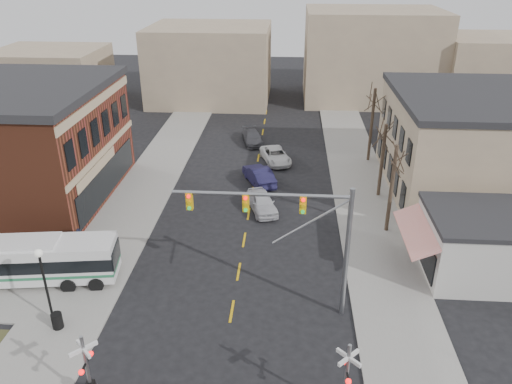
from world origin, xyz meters
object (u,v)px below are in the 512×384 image
at_px(traffic_signal_mast, 299,226).
at_px(pedestrian_far, 81,239).
at_px(street_lamp, 42,271).
at_px(car_d, 252,137).
at_px(rr_crossing_west, 97,372).
at_px(trash_bin, 57,321).
at_px(rr_crossing_east, 336,380).
at_px(transit_bus, 25,261).
at_px(car_a, 262,202).
at_px(car_c, 276,156).
at_px(pedestrian_near, 71,274).
at_px(car_b, 259,175).

xyz_separation_m(traffic_signal_mast, pedestrian_far, (-14.86, 5.43, -4.76)).
relative_size(street_lamp, car_d, 1.01).
height_order(rr_crossing_west, trash_bin, rr_crossing_west).
distance_m(traffic_signal_mast, rr_crossing_east, 8.11).
distance_m(rr_crossing_east, car_d, 35.54).
xyz_separation_m(transit_bus, car_d, (12.18, 26.32, -0.98)).
distance_m(car_a, car_c, 10.43).
bearing_deg(car_c, pedestrian_near, -136.92).
distance_m(rr_crossing_west, car_a, 20.62).
bearing_deg(street_lamp, traffic_signal_mast, 7.54).
bearing_deg(car_c, transit_bus, -143.25).
relative_size(car_d, pedestrian_near, 2.48).
relative_size(rr_crossing_east, pedestrian_far, 3.36).
distance_m(car_d, pedestrian_far, 24.74).
xyz_separation_m(car_c, pedestrian_far, (-12.94, -17.32, 0.28)).
bearing_deg(car_b, pedestrian_far, 23.63).
relative_size(rr_crossing_east, car_a, 1.26).
bearing_deg(pedestrian_near, rr_crossing_west, -134.65).
bearing_deg(street_lamp, rr_crossing_east, -18.54).
xyz_separation_m(street_lamp, car_a, (11.05, 14.16, -2.64)).
height_order(car_b, pedestrian_far, pedestrian_far).
xyz_separation_m(rr_crossing_east, car_b, (-4.95, 24.53, -1.16)).
bearing_deg(car_d, pedestrian_far, -127.88).
bearing_deg(car_b, trash_bin, 41.15).
height_order(trash_bin, car_a, car_a).
bearing_deg(rr_crossing_west, pedestrian_far, 115.05).
distance_m(traffic_signal_mast, car_d, 28.78).
distance_m(transit_bus, rr_crossing_west, 11.88).
distance_m(trash_bin, pedestrian_far, 8.09).
bearing_deg(pedestrian_far, rr_crossing_west, -116.49).
bearing_deg(rr_crossing_west, car_c, 76.85).
distance_m(traffic_signal_mast, street_lamp, 14.03).
bearing_deg(car_c, rr_crossing_west, -121.22).
distance_m(car_b, pedestrian_far, 16.79).
bearing_deg(pedestrian_far, car_d, 14.02).
xyz_separation_m(trash_bin, car_c, (11.20, 25.20, 0.09)).
bearing_deg(pedestrian_near, street_lamp, -163.34).
relative_size(pedestrian_near, pedestrian_far, 1.11).
bearing_deg(car_d, traffic_signal_mast, -94.04).
xyz_separation_m(street_lamp, car_c, (11.80, 24.56, -2.73)).
distance_m(car_c, car_d, 5.87).
height_order(rr_crossing_east, car_c, rr_crossing_east).
xyz_separation_m(traffic_signal_mast, trash_bin, (-13.12, -2.46, -5.13)).
height_order(street_lamp, pedestrian_near, street_lamp).
distance_m(transit_bus, car_d, 29.02).
bearing_deg(car_a, street_lamp, -146.64).
distance_m(rr_crossing_east, car_a, 19.86).
bearing_deg(street_lamp, pedestrian_near, 90.99).
bearing_deg(trash_bin, street_lamp, 132.74).
xyz_separation_m(pedestrian_near, pedestrian_far, (-1.09, 4.19, -0.10)).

